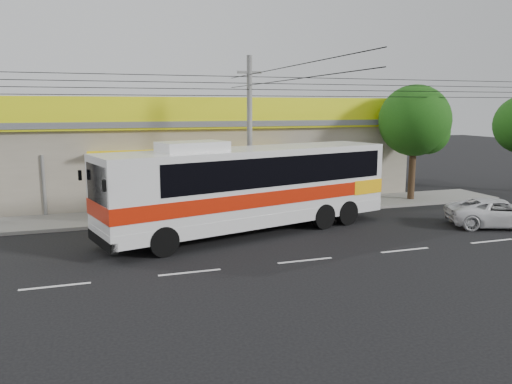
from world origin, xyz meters
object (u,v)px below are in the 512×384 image
at_px(coach_bus, 255,183).
at_px(utility_pole, 249,85).
at_px(motorbike_red, 161,200).
at_px(white_car, 500,213).
at_px(tree_near, 417,123).

distance_m(coach_bus, utility_pole, 4.72).
distance_m(coach_bus, motorbike_red, 6.09).
xyz_separation_m(white_car, utility_pole, (-9.99, 4.85, 5.55)).
relative_size(white_car, tree_near, 0.69).
bearing_deg(utility_pole, white_car, -25.89).
height_order(coach_bus, white_car, coach_bus).
distance_m(coach_bus, white_car, 10.90).
bearing_deg(coach_bus, utility_pole, 62.44).
relative_size(motorbike_red, tree_near, 0.31).
xyz_separation_m(utility_pole, tree_near, (10.02, 1.42, -1.83)).
bearing_deg(white_car, utility_pole, 85.17).
bearing_deg(white_car, motorbike_red, 82.67).
distance_m(motorbike_red, utility_pole, 7.16).
height_order(utility_pole, tree_near, utility_pole).
bearing_deg(motorbike_red, white_car, -99.20).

